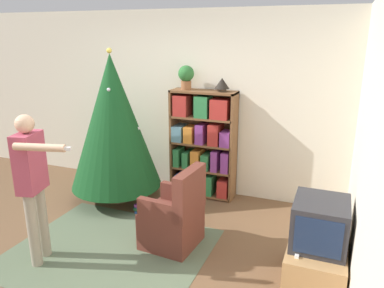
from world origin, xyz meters
TOP-DOWN VIEW (x-y plane):
  - ground_plane at (0.00, 0.00)m, footprint 14.00×14.00m
  - wall_back at (0.00, 2.09)m, footprint 8.00×0.10m
  - wall_right at (2.34, 0.00)m, footprint 0.10×8.00m
  - area_rug at (-0.09, 0.06)m, footprint 2.07×1.76m
  - bookshelf at (0.34, 1.85)m, footprint 0.92×0.32m
  - tv_stand at (2.02, 0.33)m, footprint 0.52×0.83m
  - television at (2.02, 0.33)m, footprint 0.48×0.55m
  - game_remote at (1.86, 0.09)m, footprint 0.04×0.12m
  - christmas_tree at (-0.74, 1.26)m, footprint 1.24×1.24m
  - armchair at (0.52, 0.45)m, footprint 0.61×0.60m
  - standing_person at (-0.65, -0.32)m, footprint 0.70×0.46m
  - potted_plant at (0.08, 1.86)m, footprint 0.22×0.22m
  - table_lamp at (0.59, 1.86)m, footprint 0.20×0.20m
  - book_pile_near_tree at (-0.20, 1.01)m, footprint 0.25×0.20m

SIDE VIEW (x-z plane):
  - ground_plane at x=0.00m, z-range 0.00..0.00m
  - area_rug at x=-0.09m, z-range 0.00..0.01m
  - book_pile_near_tree at x=-0.20m, z-range 0.00..0.12m
  - tv_stand at x=2.02m, z-range 0.00..0.41m
  - armchair at x=0.52m, z-range -0.14..0.78m
  - game_remote at x=1.86m, z-range 0.41..0.43m
  - television at x=2.02m, z-range 0.41..0.84m
  - bookshelf at x=0.34m, z-range -0.02..1.51m
  - standing_person at x=-0.65m, z-range 0.14..1.69m
  - christmas_tree at x=-0.74m, z-range 0.07..2.17m
  - wall_back at x=0.00m, z-range 0.00..2.60m
  - wall_right at x=2.34m, z-range 0.00..2.60m
  - table_lamp at x=0.59m, z-range 1.54..1.72m
  - potted_plant at x=0.08m, z-range 1.55..1.88m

